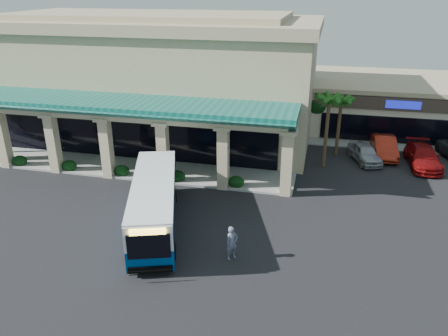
% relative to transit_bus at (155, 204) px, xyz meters
% --- Properties ---
extents(ground, '(110.00, 110.00, 0.00)m').
position_rel_transit_bus_xyz_m(ground, '(1.29, 1.00, -1.51)').
color(ground, black).
extents(main_building, '(30.80, 14.80, 11.35)m').
position_rel_transit_bus_xyz_m(main_building, '(-6.71, 17.00, 4.17)').
color(main_building, tan).
rests_on(main_building, ground).
extents(arcade, '(30.00, 6.20, 5.70)m').
position_rel_transit_bus_xyz_m(arcade, '(-6.71, 7.80, 1.34)').
color(arcade, '#0E554D').
rests_on(arcade, ground).
extents(strip_mall, '(22.50, 12.50, 4.90)m').
position_rel_transit_bus_xyz_m(strip_mall, '(19.29, 25.00, 0.94)').
color(strip_mall, beige).
rests_on(strip_mall, ground).
extents(palm_0, '(2.40, 2.40, 6.60)m').
position_rel_transit_bus_xyz_m(palm_0, '(9.79, 12.00, 1.79)').
color(palm_0, '#1E5817').
rests_on(palm_0, ground).
extents(palm_1, '(2.40, 2.40, 5.80)m').
position_rel_transit_bus_xyz_m(palm_1, '(10.79, 15.00, 1.39)').
color(palm_1, '#1E5817').
rests_on(palm_1, ground).
extents(broadleaf_tree, '(2.60, 2.60, 4.81)m').
position_rel_transit_bus_xyz_m(broadleaf_tree, '(8.79, 20.00, 0.90)').
color(broadleaf_tree, black).
rests_on(broadleaf_tree, ground).
extents(transit_bus, '(5.81, 11.02, 3.01)m').
position_rel_transit_bus_xyz_m(transit_bus, '(0.00, 0.00, 0.00)').
color(transit_bus, '#003D89').
rests_on(transit_bus, ground).
extents(pedestrian, '(0.82, 0.83, 1.92)m').
position_rel_transit_bus_xyz_m(pedestrian, '(5.26, -2.27, -0.54)').
color(pedestrian, slate).
rests_on(pedestrian, ground).
extents(car_silver, '(3.05, 4.66, 1.47)m').
position_rel_transit_bus_xyz_m(car_silver, '(13.08, 13.96, -0.77)').
color(car_silver, '#9A9BA3').
rests_on(car_silver, ground).
extents(car_white, '(1.98, 5.16, 1.68)m').
position_rel_transit_bus_xyz_m(car_white, '(14.76, 15.66, -0.67)').
color(car_white, '#9F2414').
rests_on(car_white, ground).
extents(car_red, '(2.49, 5.64, 1.61)m').
position_rel_transit_bus_xyz_m(car_red, '(17.61, 13.98, -0.70)').
color(car_red, maroon).
rests_on(car_red, ground).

